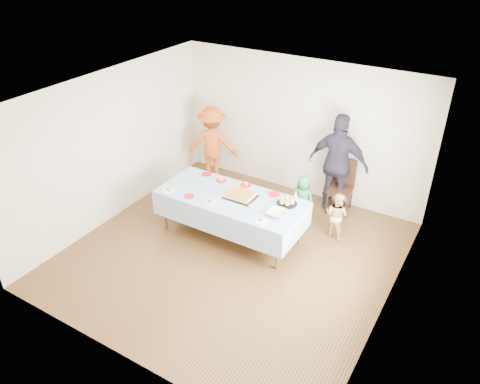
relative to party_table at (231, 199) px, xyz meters
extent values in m
plane|color=#422B13|center=(0.31, -0.45, -0.72)|extent=(5.00, 5.00, 0.00)
cube|color=beige|center=(0.31, 2.05, 0.63)|extent=(5.00, 0.04, 2.70)
cube|color=beige|center=(0.31, -2.95, 0.63)|extent=(5.00, 0.04, 2.70)
cube|color=beige|center=(-2.19, -0.45, 0.63)|extent=(0.04, 5.00, 2.70)
cube|color=beige|center=(2.81, -0.45, 0.63)|extent=(0.04, 5.00, 2.70)
cube|color=white|center=(0.31, -0.45, 1.98)|extent=(5.00, 5.00, 0.04)
cube|color=#472B16|center=(2.78, -0.25, 0.78)|extent=(0.03, 1.75, 1.35)
cylinder|color=brown|center=(-1.12, -0.42, -0.36)|extent=(0.06, 0.06, 0.73)
cylinder|color=brown|center=(1.12, -0.42, -0.36)|extent=(0.06, 0.06, 0.73)
cylinder|color=brown|center=(-1.12, 0.42, -0.36)|extent=(0.06, 0.06, 0.73)
cylinder|color=brown|center=(1.12, 0.42, -0.36)|extent=(0.06, 0.06, 0.73)
cube|color=brown|center=(0.00, 0.00, 0.03)|extent=(2.40, 1.00, 0.04)
cube|color=silver|center=(0.00, 0.00, 0.05)|extent=(2.50, 1.10, 0.01)
cube|color=black|center=(0.15, 0.06, 0.06)|extent=(0.51, 0.39, 0.01)
cube|color=#FFE161|center=(0.15, 0.06, 0.10)|extent=(0.43, 0.32, 0.06)
cube|color=#A85C26|center=(0.15, 0.06, 0.14)|extent=(0.43, 0.32, 0.01)
cylinder|color=black|center=(0.91, 0.27, 0.06)|extent=(0.34, 0.34, 0.02)
sphere|color=#DEB66C|center=(1.00, 0.27, 0.11)|extent=(0.08, 0.08, 0.08)
sphere|color=#DEB66C|center=(0.96, 0.35, 0.11)|extent=(0.08, 0.08, 0.08)
sphere|color=#DEB66C|center=(0.87, 0.35, 0.11)|extent=(0.08, 0.08, 0.08)
sphere|color=#DEB66C|center=(0.82, 0.27, 0.11)|extent=(0.08, 0.08, 0.08)
sphere|color=#DEB66C|center=(0.87, 0.19, 0.11)|extent=(0.08, 0.08, 0.08)
sphere|color=#DEB66C|center=(0.96, 0.19, 0.11)|extent=(0.08, 0.08, 0.08)
sphere|color=#DEB66C|center=(0.91, 0.27, 0.11)|extent=(0.08, 0.08, 0.08)
imported|color=silver|center=(0.94, -0.11, 0.09)|extent=(0.31, 0.31, 0.08)
cone|color=silver|center=(0.97, 0.46, 0.15)|extent=(0.11, 0.11, 0.19)
cylinder|color=red|center=(-0.79, 0.44, 0.06)|extent=(0.18, 0.18, 0.01)
cylinder|color=red|center=(-0.43, 0.38, 0.06)|extent=(0.19, 0.19, 0.01)
cylinder|color=red|center=(0.03, 0.46, 0.06)|extent=(0.20, 0.20, 0.01)
cylinder|color=red|center=(0.59, 0.44, 0.06)|extent=(0.20, 0.20, 0.01)
cylinder|color=red|center=(-0.60, -0.36, 0.06)|extent=(0.18, 0.18, 0.01)
cylinder|color=white|center=(-1.01, -0.38, 0.06)|extent=(0.22, 0.22, 0.01)
cylinder|color=white|center=(-0.19, -0.34, 0.06)|extent=(0.20, 0.20, 0.01)
cylinder|color=white|center=(0.79, -0.39, 0.06)|extent=(0.22, 0.22, 0.01)
cylinder|color=black|center=(1.17, 1.50, -0.50)|extent=(0.04, 0.04, 0.45)
cylinder|color=black|center=(1.54, 1.55, -0.50)|extent=(0.04, 0.04, 0.45)
cylinder|color=black|center=(1.12, 1.87, -0.50)|extent=(0.04, 0.04, 0.45)
cylinder|color=black|center=(1.49, 1.92, -0.50)|extent=(0.04, 0.04, 0.45)
cube|color=black|center=(1.33, 1.71, -0.26)|extent=(0.49, 0.49, 0.05)
cube|color=black|center=(1.31, 1.91, 0.02)|extent=(0.44, 0.10, 0.52)
imported|color=red|center=(0.28, 0.45, -0.34)|extent=(0.30, 0.22, 0.77)
imported|color=#287A41|center=(0.85, 1.07, -0.27)|extent=(0.46, 0.32, 0.91)
imported|color=tan|center=(1.57, 0.91, -0.30)|extent=(0.47, 0.39, 0.85)
imported|color=#B64A16|center=(-1.43, 1.58, 0.07)|extent=(1.17, 0.93, 1.59)
imported|color=#272431|center=(1.22, 1.75, 0.23)|extent=(1.13, 0.49, 1.91)
camera|label=1|loc=(3.61, -5.69, 4.08)|focal=35.00mm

